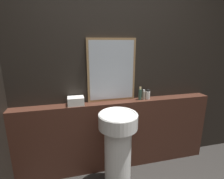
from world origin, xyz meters
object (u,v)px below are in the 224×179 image
Objects in this scene: shampoo_bottle at (140,94)px; conditioner_bottle at (144,95)px; lotion_bottle at (148,95)px; towel_stack at (76,101)px; mirror at (112,70)px; pedestal_sink at (118,147)px.

shampoo_bottle reaches higher than conditioner_bottle.
lotion_bottle is at bearing -0.00° from shampoo_bottle.
mirror is at bearing 7.94° from towel_stack.
shampoo_bottle is (0.35, -0.06, -0.30)m from mirror.
mirror is 6.05× the size of lotion_bottle.
pedestal_sink is 5.48× the size of shampoo_bottle.
mirror is 0.55m from towel_stack.
pedestal_sink is 0.86m from mirror.
towel_stack is at bearing 180.00° from shampoo_bottle.
lotion_bottle is at bearing 35.12° from pedestal_sink.
shampoo_bottle is at bearing 180.00° from conditioner_bottle.
shampoo_bottle is (0.38, 0.34, 0.47)m from pedestal_sink.
conditioner_bottle is at bearing 0.00° from shampoo_bottle.
conditioner_bottle is at bearing 0.00° from towel_stack.
towel_stack is 0.78m from shampoo_bottle.
mirror is (0.03, 0.40, 0.76)m from pedestal_sink.
shampoo_bottle is at bearing -9.88° from mirror.
shampoo_bottle is 0.05m from conditioner_bottle.
mirror reaches higher than lotion_bottle.
pedestal_sink is 0.75m from lotion_bottle.
pedestal_sink is at bearing -141.46° from conditioner_bottle.
mirror reaches higher than shampoo_bottle.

